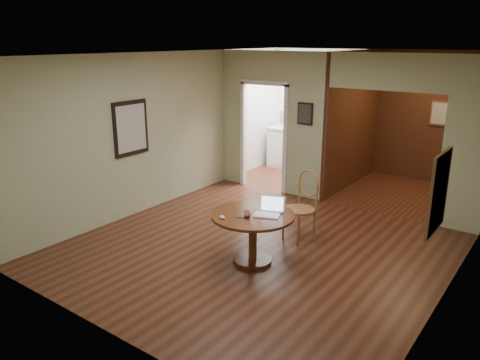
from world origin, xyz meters
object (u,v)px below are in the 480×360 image
Objects in this scene: dining_table at (253,227)px; chair at (303,202)px; closed_laptop at (271,209)px; open_laptop at (269,210)px.

chair is (0.17, 1.06, 0.08)m from dining_table.
dining_table is 1.04× the size of chair.
chair is 0.81m from closed_laptop.
closed_laptop is at bearing 64.54° from dining_table.
dining_table is 3.36× the size of closed_laptop.
open_laptop reaches higher than dining_table.
open_laptop reaches higher than closed_laptop.
closed_laptop is (-0.05, -0.80, 0.11)m from chair.
chair is 0.95m from open_laptop.
closed_laptop is (0.12, 0.26, 0.19)m from dining_table.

